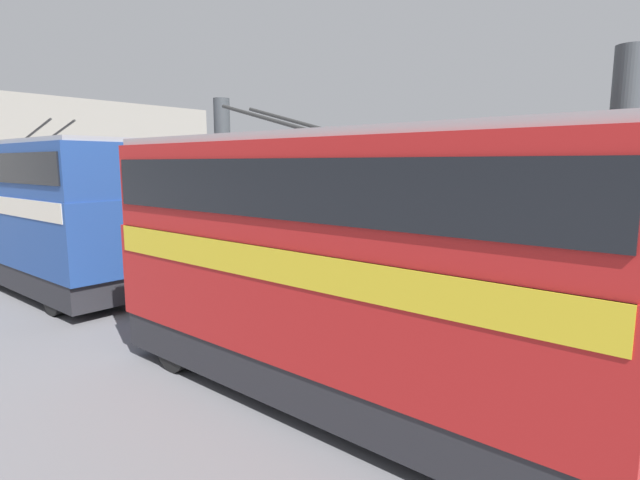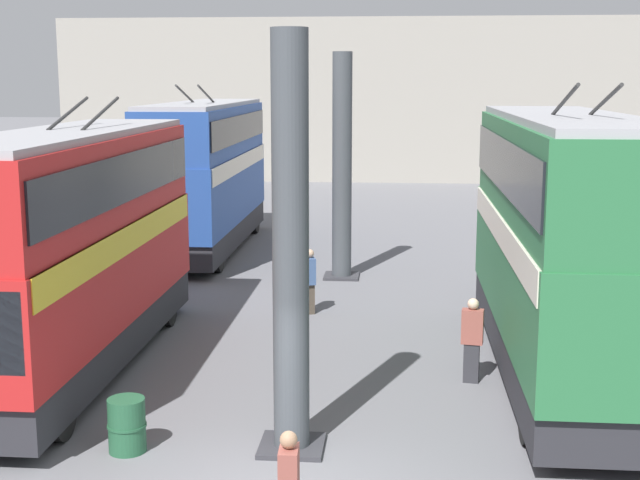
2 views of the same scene
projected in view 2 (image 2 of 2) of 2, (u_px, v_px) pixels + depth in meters
depot_back_wall at (370, 101)px, 50.33m from camera, size 0.50×36.00×9.27m
support_column_near at (291, 254)px, 13.89m from camera, size 1.04×1.04×6.67m
support_column_far at (342, 171)px, 26.24m from camera, size 1.04×1.04×6.67m
bus_left_far at (564, 230)px, 17.52m from camera, size 10.30×2.54×5.85m
bus_right_near at (69, 236)px, 17.89m from camera, size 9.98×2.54×5.52m
bus_right_far at (206, 167)px, 30.52m from camera, size 10.09×2.54×5.72m
person_aisle_midway at (310, 280)px, 22.60m from camera, size 0.47×0.36×1.66m
person_by_left_row at (472, 338)px, 17.45m from camera, size 0.31×0.45×1.70m
oil_drum at (127, 425)px, 14.27m from camera, size 0.63×0.63×0.88m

